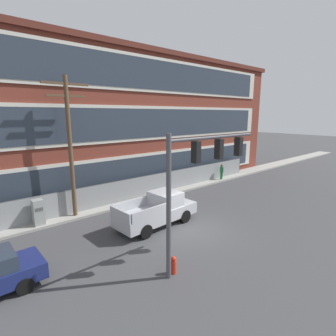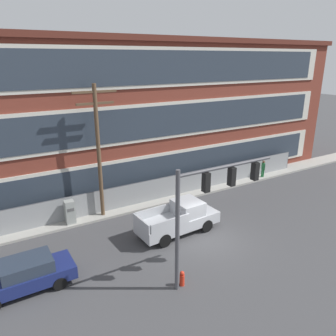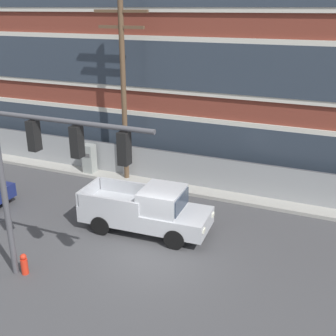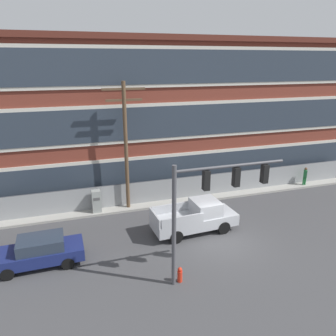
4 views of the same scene
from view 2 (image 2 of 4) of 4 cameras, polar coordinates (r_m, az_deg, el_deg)
ground_plane at (r=20.20m, az=7.53°, el=-12.46°), size 160.00×160.00×0.00m
sidewalk_building_side at (r=25.09m, az=-1.82°, el=-5.58°), size 80.00×1.85×0.16m
brick_mill_building at (r=26.99m, az=-10.68°, el=8.89°), size 42.76×8.64×11.85m
chain_link_fence at (r=24.71m, az=-2.30°, el=-3.86°), size 29.24×0.06×1.80m
traffic_signal_mast at (r=15.15m, az=7.29°, el=-4.97°), size 5.47×0.43×5.96m
pickup_truck_silver at (r=20.51m, az=2.02°, el=-8.78°), size 5.38×2.24×1.96m
sedan_navy at (r=17.36m, az=-23.68°, el=-16.67°), size 4.57×1.91×1.56m
utility_pole_near_corner at (r=21.46m, az=-12.05°, el=3.68°), size 2.80×0.26×8.92m
electrical_cabinet at (r=22.24m, az=-16.69°, el=-7.54°), size 0.60×0.57×1.72m
pedestrian_near_cabinet at (r=30.52m, az=16.23°, el=-0.04°), size 0.43×0.47×1.69m
fire_hydrant at (r=16.52m, az=2.46°, el=-18.66°), size 0.24×0.24×0.78m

